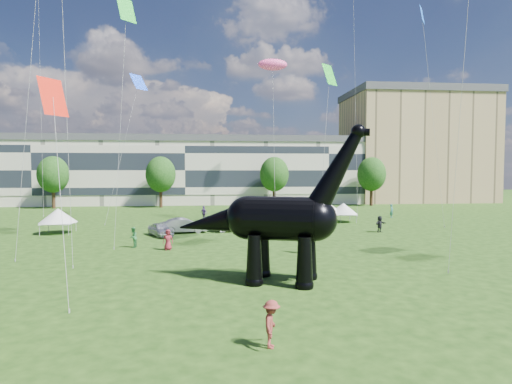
{
  "coord_description": "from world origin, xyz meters",
  "views": [
    {
      "loc": [
        -2.83,
        -22.76,
        6.62
      ],
      "look_at": [
        0.23,
        8.0,
        5.0
      ],
      "focal_mm": 30.0,
      "sensor_mm": 36.0,
      "label": 1
    }
  ],
  "objects": [
    {
      "name": "tree_mid_left",
      "position": [
        -12.0,
        53.0,
        6.29
      ],
      "size": [
        5.2,
        5.2,
        9.44
      ],
      "color": "#382314",
      "rests_on": "ground"
    },
    {
      "name": "visitors",
      "position": [
        -1.6,
        16.13,
        0.89
      ],
      "size": [
        49.85,
        42.34,
        1.88
      ],
      "color": "gray",
      "rests_on": "ground"
    },
    {
      "name": "dinosaur_sculpture",
      "position": [
        0.7,
        2.07,
        3.59
      ],
      "size": [
        11.47,
        5.47,
        9.5
      ],
      "rotation": [
        0.0,
        0.0,
        -0.34
      ],
      "color": "black",
      "rests_on": "ground"
    },
    {
      "name": "tree_far_right",
      "position": [
        26.0,
        53.0,
        6.29
      ],
      "size": [
        5.2,
        5.2,
        9.44
      ],
      "color": "#382314",
      "rests_on": "ground"
    },
    {
      "name": "car_silver",
      "position": [
        -8.11,
        20.21,
        0.67
      ],
      "size": [
        3.22,
        4.23,
        1.34
      ],
      "primitive_type": "imported",
      "rotation": [
        0.0,
        0.0,
        0.48
      ],
      "color": "#B6B6BB",
      "rests_on": "ground"
    },
    {
      "name": "gazebo_near",
      "position": [
        11.42,
        30.23,
        1.9
      ],
      "size": [
        4.21,
        4.21,
        2.7
      ],
      "rotation": [
        0.0,
        0.0,
        0.09
      ],
      "color": "white",
      "rests_on": "ground"
    },
    {
      "name": "tree_mid_right",
      "position": [
        8.0,
        53.0,
        6.29
      ],
      "size": [
        5.2,
        5.2,
        9.44
      ],
      "color": "#382314",
      "rests_on": "ground"
    },
    {
      "name": "ground",
      "position": [
        0.0,
        0.0,
        0.0
      ],
      "size": [
        220.0,
        220.0,
        0.0
      ],
      "primitive_type": "plane",
      "color": "#16330C",
      "rests_on": "ground"
    },
    {
      "name": "car_white",
      "position": [
        -0.19,
        23.24,
        0.76
      ],
      "size": [
        5.81,
        3.31,
        1.53
      ],
      "primitive_type": "imported",
      "rotation": [
        0.0,
        0.0,
        1.72
      ],
      "color": "silver",
      "rests_on": "ground"
    },
    {
      "name": "gazebo_far",
      "position": [
        13.47,
        29.6,
        1.7
      ],
      "size": [
        3.5,
        3.5,
        2.43
      ],
      "rotation": [
        0.0,
        0.0,
        0.01
      ],
      "color": "silver",
      "rests_on": "ground"
    },
    {
      "name": "apartment_block",
      "position": [
        40.0,
        65.0,
        11.0
      ],
      "size": [
        28.0,
        18.0,
        22.0
      ],
      "primitive_type": "cube",
      "color": "tan",
      "rests_on": "ground"
    },
    {
      "name": "car_dark",
      "position": [
        7.66,
        20.32,
        0.8
      ],
      "size": [
        4.32,
        5.93,
        1.6
      ],
      "primitive_type": "imported",
      "rotation": [
        0.0,
        0.0,
        -0.43
      ],
      "color": "#595960",
      "rests_on": "ground"
    },
    {
      "name": "terrace_row",
      "position": [
        -8.0,
        62.0,
        6.0
      ],
      "size": [
        78.0,
        11.0,
        12.0
      ],
      "primitive_type": "cube",
      "color": "beige",
      "rests_on": "ground"
    },
    {
      "name": "gazebo_left",
      "position": [
        -18.9,
        23.13,
        1.84
      ],
      "size": [
        3.92,
        3.92,
        2.62
      ],
      "rotation": [
        0.0,
        0.0,
        0.05
      ],
      "color": "silver",
      "rests_on": "ground"
    },
    {
      "name": "tree_far_left",
      "position": [
        -30.0,
        53.0,
        6.29
      ],
      "size": [
        5.2,
        5.2,
        9.44
      ],
      "color": "#382314",
      "rests_on": "ground"
    },
    {
      "name": "car_grey",
      "position": [
        -5.93,
        22.11,
        0.79
      ],
      "size": [
        5.02,
        2.62,
        1.57
      ],
      "primitive_type": "imported",
      "rotation": [
        0.0,
        0.0,
        1.78
      ],
      "color": "gray",
      "rests_on": "ground"
    }
  ]
}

